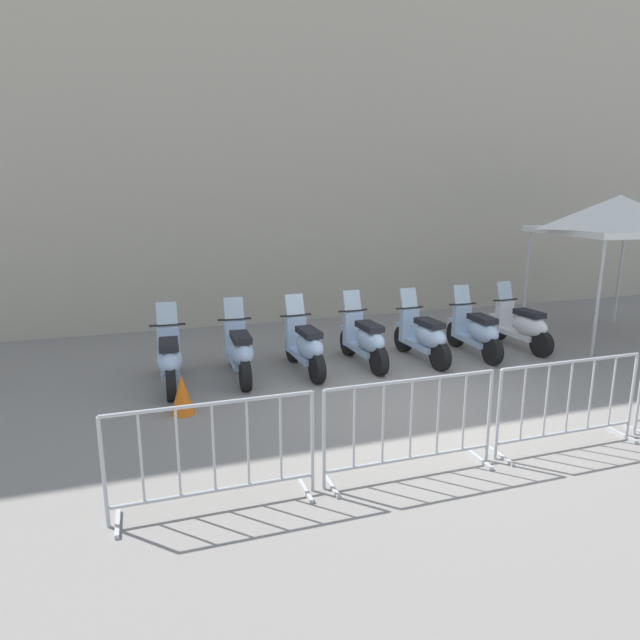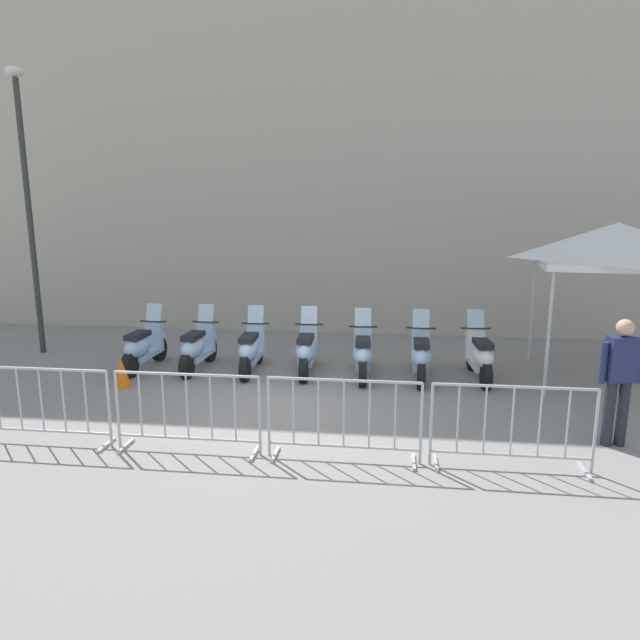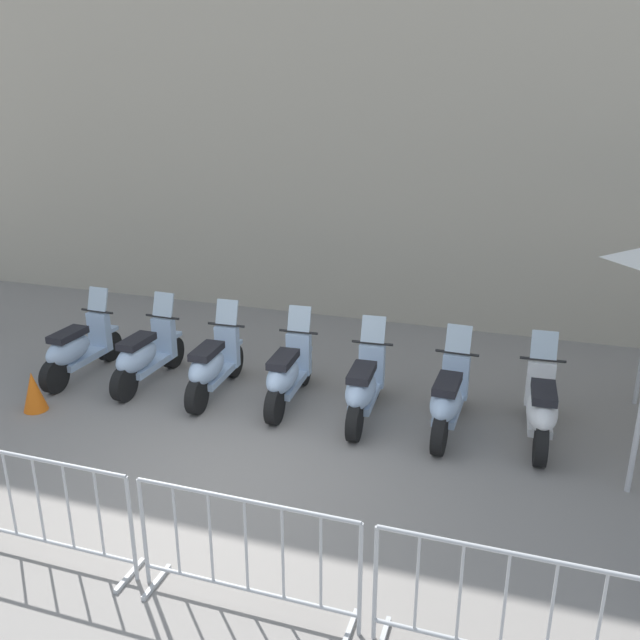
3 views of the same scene
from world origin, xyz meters
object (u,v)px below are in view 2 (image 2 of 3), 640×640
Objects in this scene: motorcycle_4 at (363,354)px; barrier_segment_0 at (42,407)px; barrier_segment_1 at (187,414)px; barrier_segment_3 at (512,429)px; officer_near_row_end at (620,375)px; motorcycle_2 at (251,350)px; motorcycle_0 at (143,347)px; barrier_segment_2 at (344,421)px; motorcycle_3 at (306,351)px; motorcycle_1 at (197,348)px; street_lamp at (27,187)px; canopy_tent at (616,245)px; motorcycle_5 at (421,356)px; traffic_cone at (121,372)px; motorcycle_6 at (480,356)px.

motorcycle_4 is 0.89× the size of barrier_segment_0.
barrier_segment_3 is at bearing 7.65° from barrier_segment_1.
motorcycle_2 is at bearing 162.33° from officer_near_row_end.
motorcycle_0 is 8.29m from officer_near_row_end.
barrier_segment_0 is at bearing -172.35° from barrier_segment_2.
barrier_segment_0 is at bearing -122.44° from motorcycle_3.
motorcycle_1 is 0.29× the size of street_lamp.
motorcycle_2 is 6.93m from canopy_tent.
officer_near_row_end is at bearing -14.17° from motorcycle_1.
motorcycle_0 is 3.27m from motorcycle_3.
motorcycle_5 is 0.89× the size of barrier_segment_2.
motorcycle_0 and motorcycle_4 have the same top height.
motorcycle_2 is 0.89× the size of barrier_segment_0.
barrier_segment_0 is at bearing -79.49° from traffic_cone.
motorcycle_6 is at bearing 65.91° from barrier_segment_2.
motorcycle_0 is 2.18m from motorcycle_2.
motorcycle_5 is 4.75m from barrier_segment_1.
motorcycle_3 is 1.00× the size of motorcycle_4.
canopy_tent reaches higher than motorcycle_0.
motorcycle_5 is (1.07, 0.14, 0.00)m from motorcycle_4.
motorcycle_5 reaches higher than barrier_segment_3.
traffic_cone is at bearing 100.51° from barrier_segment_0.
motorcycle_5 is at bearing 7.43° from motorcycle_4.
motorcycle_1 is at bearing 11.71° from motorcycle_0.
barrier_segment_0 is 3.51× the size of traffic_cone.
motorcycle_6 is at bearing 8.66° from motorcycle_0.
motorcycle_3 is 0.89× the size of barrier_segment_2.
officer_near_row_end is (1.67, -2.54, 0.53)m from motorcycle_6.
motorcycle_6 is at bearing 8.05° from motorcycle_1.
motorcycle_3 is at bearing 113.26° from barrier_segment_2.
barrier_segment_3 is (5.66, -2.87, 0.07)m from motorcycle_1.
motorcycle_0 is 3.14× the size of traffic_cone.
motorcycle_0 reaches higher than barrier_segment_1.
motorcycle_1 is 6.34m from barrier_segment_3.
canopy_tent is (11.63, 0.84, -1.09)m from street_lamp.
motorcycle_2 is 2.17m from motorcycle_4.
barrier_segment_1 and barrier_segment_3 have the same top height.
street_lamp reaches higher than traffic_cone.
motorcycle_2 reaches higher than barrier_segment_3.
motorcycle_6 is 7.28m from barrier_segment_0.
barrier_segment_2 is (0.40, -3.51, 0.07)m from motorcycle_4.
motorcycle_6 is (2.14, 0.40, 0.00)m from motorcycle_4.
motorcycle_6 is 0.89× the size of barrier_segment_2.
motorcycle_3 is 2.17m from motorcycle_5.
street_lamp is 10.92× the size of traffic_cone.
barrier_segment_0 and barrier_segment_1 have the same top height.
motorcycle_3 is 3.26m from motorcycle_6.
motorcycle_6 is 4.27m from barrier_segment_2.
motorcycle_3 reaches higher than barrier_segment_1.
motorcycle_5 is at bearing 79.50° from barrier_segment_2.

